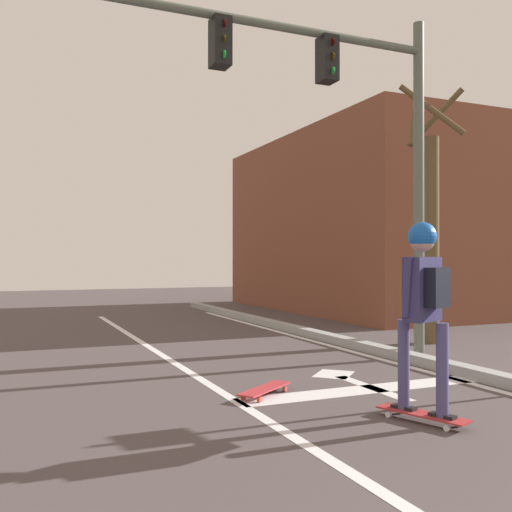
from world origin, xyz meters
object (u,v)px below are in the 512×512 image
object	(u,v)px
spare_skateboard	(265,389)
traffic_signal_mast	(345,112)
roadside_tree	(430,227)
skater	(424,290)
skateboard	(423,414)

from	to	relation	value
spare_skateboard	traffic_signal_mast	world-z (taller)	traffic_signal_mast
roadside_tree	traffic_signal_mast	bearing A→B (deg)	-155.69
skater	roadside_tree	world-z (taller)	roadside_tree
skateboard	spare_skateboard	xyz separation A→B (m)	(-0.91, 1.50, 0.00)
traffic_signal_mast	roadside_tree	xyz separation A→B (m)	(2.48, 1.12, -1.52)
traffic_signal_mast	roadside_tree	distance (m)	3.12
roadside_tree	spare_skateboard	bearing A→B (deg)	-150.72
spare_skateboard	traffic_signal_mast	bearing A→B (deg)	35.25
roadside_tree	skater	bearing A→B (deg)	-130.93
skater	roadside_tree	bearing A→B (deg)	49.07
skater	spare_skateboard	bearing A→B (deg)	121.35
skateboard	roadside_tree	bearing A→B (deg)	48.93
skater	spare_skateboard	size ratio (longest dim) A/B	2.20
skateboard	spare_skateboard	world-z (taller)	spare_skateboard
skateboard	traffic_signal_mast	size ratio (longest dim) A/B	0.18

